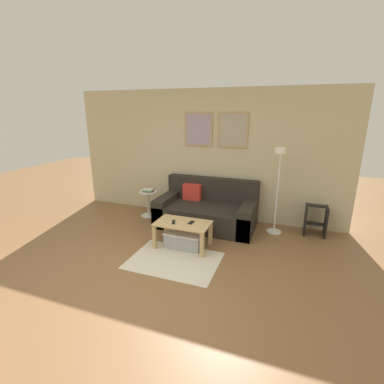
# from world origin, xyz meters

# --- Properties ---
(ground_plane) EXTENTS (16.00, 16.00, 0.00)m
(ground_plane) POSITION_xyz_m (0.00, 0.00, 0.00)
(ground_plane) COLOR brown
(wall_back) EXTENTS (5.60, 0.09, 2.55)m
(wall_back) POSITION_xyz_m (0.01, 2.86, 1.29)
(wall_back) COLOR #C6BC93
(wall_back) RESTS_ON ground_plane
(area_rug) EXTENTS (1.31, 0.95, 0.01)m
(area_rug) POSITION_xyz_m (0.21, 0.88, 0.00)
(area_rug) COLOR beige
(area_rug) RESTS_ON ground_plane
(couch) EXTENTS (1.83, 0.99, 0.86)m
(couch) POSITION_xyz_m (0.25, 2.35, 0.28)
(couch) COLOR #28231E
(couch) RESTS_ON ground_plane
(coffee_table) EXTENTS (0.88, 0.51, 0.42)m
(coffee_table) POSITION_xyz_m (0.16, 1.34, 0.33)
(coffee_table) COLOR tan
(coffee_table) RESTS_ON ground_plane
(storage_bin) EXTENTS (0.61, 0.38, 0.26)m
(storage_bin) POSITION_xyz_m (0.19, 1.35, 0.13)
(storage_bin) COLOR #9EA3A8
(storage_bin) RESTS_ON ground_plane
(floor_lamp) EXTENTS (0.27, 0.45, 1.57)m
(floor_lamp) POSITION_xyz_m (1.51, 2.31, 1.00)
(floor_lamp) COLOR white
(floor_lamp) RESTS_ON ground_plane
(side_table) EXTENTS (0.38, 0.38, 0.54)m
(side_table) POSITION_xyz_m (-1.03, 2.37, 0.32)
(side_table) COLOR silver
(side_table) RESTS_ON ground_plane
(book_stack) EXTENTS (0.24, 0.19, 0.06)m
(book_stack) POSITION_xyz_m (-1.01, 2.36, 0.56)
(book_stack) COLOR #B73333
(book_stack) RESTS_ON side_table
(remote_control) EXTENTS (0.09, 0.15, 0.02)m
(remote_control) POSITION_xyz_m (0.02, 1.29, 0.43)
(remote_control) COLOR black
(remote_control) RESTS_ON coffee_table
(cell_phone) EXTENTS (0.08, 0.14, 0.01)m
(cell_phone) POSITION_xyz_m (0.29, 1.38, 0.42)
(cell_phone) COLOR black
(cell_phone) RESTS_ON coffee_table
(step_stool) EXTENTS (0.37, 0.31, 0.54)m
(step_stool) POSITION_xyz_m (2.19, 2.58, 0.28)
(step_stool) COLOR black
(step_stool) RESTS_ON ground_plane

